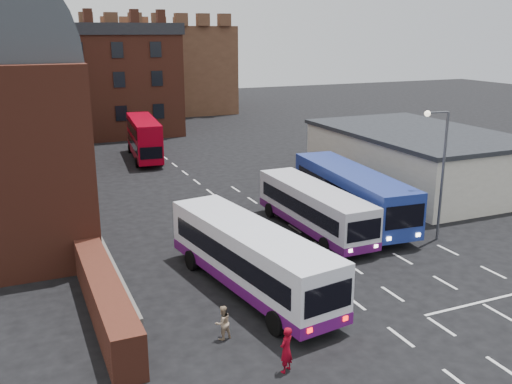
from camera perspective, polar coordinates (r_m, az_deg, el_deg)
name	(u,v)px	position (r m, az deg, el deg)	size (l,w,h in m)	color
ground	(345,295)	(26.31, 8.89, -10.12)	(180.00, 180.00, 0.00)	black
forecourt_wall	(105,299)	(24.38, -14.84, -10.33)	(1.20, 10.00, 1.80)	#602B1E
cream_building	(416,158)	(44.87, 15.73, 3.32)	(10.40, 16.40, 4.25)	beige
brick_terrace	(74,87)	(66.44, -17.72, 10.00)	(22.00, 10.00, 11.00)	brown
castle_keep	(142,68)	(88.05, -11.33, 12.03)	(22.00, 22.00, 12.00)	brown
bus_white_outbound	(250,254)	(25.73, -0.58, -6.20)	(4.11, 11.29, 3.01)	white
bus_white_inbound	(314,206)	(33.31, 5.82, -1.38)	(2.64, 10.05, 2.73)	silver
bus_blue	(352,191)	(35.74, 9.56, 0.10)	(3.61, 11.77, 3.16)	navy
bus_red_double	(144,138)	(53.13, -11.13, 5.33)	(3.10, 9.53, 3.75)	#9B0014
street_lamp	(440,163)	(32.74, 17.89, 2.75)	(1.49, 0.41, 7.37)	#4C4E55
pedestrian_red	(286,350)	(20.40, 3.04, -15.47)	(0.61, 0.40, 1.69)	maroon
pedestrian_beige	(223,323)	(22.37, -3.35, -12.91)	(0.67, 0.52, 1.37)	tan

